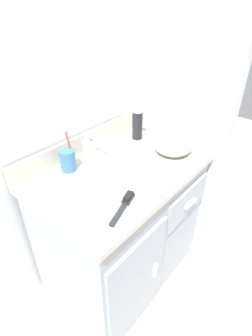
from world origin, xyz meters
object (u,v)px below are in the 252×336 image
Objects in this scene: soap_dispenser at (88,148)px; hairbrush at (125,203)px; shaving_cream_can at (137,124)px; toothbrush_cup at (68,160)px; hand_towel at (174,146)px.

hairbrush is at bearing -112.65° from soap_dispenser.
shaving_cream_can is 0.94× the size of hairbrush.
soap_dispenser is at bearing 5.30° from toothbrush_cup.
toothbrush_cup is 1.05× the size of hairbrush.
shaving_cream_can is 0.60m from hairbrush.
toothbrush_cup is at bearing -174.70° from soap_dispenser.
shaving_cream_can is (0.47, -0.04, 0.04)m from toothbrush_cup.
hand_towel is at bearing -8.68° from hairbrush.
soap_dispenser reaches higher than hand_towel.
toothbrush_cup is at bearing 147.74° from hand_towel.
toothbrush_cup is 0.55m from hand_towel.
toothbrush_cup is 1.12× the size of shaving_cream_can.
hairbrush is at bearing -171.08° from hand_towel.
soap_dispenser is 0.70× the size of shaving_cream_can.
soap_dispenser is 0.66× the size of hairbrush.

